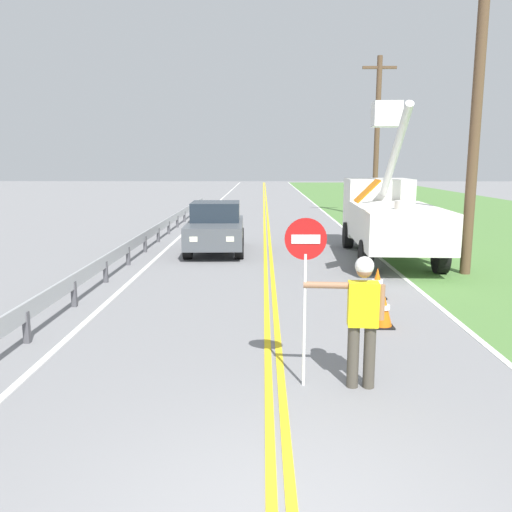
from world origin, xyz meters
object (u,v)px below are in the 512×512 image
at_px(stop_sign_paddle, 305,264).
at_px(utility_bucket_truck, 387,214).
at_px(oncoming_sedan_nearest, 216,228).
at_px(traffic_cone_lead, 383,310).
at_px(flagger_worker, 362,314).
at_px(utility_pole_mid, 377,135).
at_px(traffic_cone_mid, 377,283).
at_px(utility_pole_near, 476,119).

distance_m(stop_sign_paddle, utility_bucket_truck, 10.67).
xyz_separation_m(oncoming_sedan_nearest, traffic_cone_lead, (3.86, -8.28, -0.50)).
height_order(flagger_worker, utility_bucket_truck, utility_bucket_truck).
distance_m(utility_pole_mid, traffic_cone_mid, 18.28).
xyz_separation_m(flagger_worker, utility_pole_near, (4.26, 7.48, 3.10)).
bearing_deg(utility_bucket_truck, oncoming_sedan_nearest, 171.74).
xyz_separation_m(utility_bucket_truck, traffic_cone_mid, (-1.41, -5.32, -1.06)).
bearing_deg(utility_pole_mid, flagger_worker, -102.19).
distance_m(utility_bucket_truck, oncoming_sedan_nearest, 5.71).
xyz_separation_m(flagger_worker, traffic_cone_mid, (1.27, 4.83, -0.71)).
distance_m(oncoming_sedan_nearest, utility_pole_mid, 14.20).
height_order(flagger_worker, utility_pole_mid, utility_pole_mid).
distance_m(oncoming_sedan_nearest, traffic_cone_mid, 7.46).
height_order(utility_pole_mid, traffic_cone_lead, utility_pole_mid).
distance_m(flagger_worker, stop_sign_paddle, 1.02).
relative_size(oncoming_sedan_nearest, traffic_cone_lead, 5.94).
bearing_deg(utility_bucket_truck, utility_pole_mid, 80.03).
relative_size(flagger_worker, stop_sign_paddle, 0.78).
height_order(utility_pole_near, utility_pole_mid, utility_pole_mid).
distance_m(utility_pole_mid, traffic_cone_lead, 20.40).
relative_size(utility_bucket_truck, traffic_cone_lead, 9.85).
bearing_deg(stop_sign_paddle, utility_pole_mid, 75.90).
relative_size(utility_pole_near, traffic_cone_mid, 11.34).
relative_size(stop_sign_paddle, traffic_cone_lead, 3.33).
xyz_separation_m(flagger_worker, utility_bucket_truck, (2.68, 10.15, 0.35)).
relative_size(utility_bucket_truck, traffic_cone_mid, 9.85).
bearing_deg(stop_sign_paddle, traffic_cone_mid, 66.93).
bearing_deg(utility_pole_near, traffic_cone_lead, -124.90).
bearing_deg(utility_pole_near, oncoming_sedan_nearest, 154.24).
bearing_deg(utility_pole_near, utility_bucket_truck, 120.73).
height_order(flagger_worker, traffic_cone_lead, flagger_worker).
bearing_deg(flagger_worker, utility_pole_mid, 77.81).
relative_size(traffic_cone_lead, traffic_cone_mid, 1.00).
height_order(stop_sign_paddle, utility_pole_near, utility_pole_near).
xyz_separation_m(stop_sign_paddle, traffic_cone_mid, (2.03, 4.77, -1.37)).
bearing_deg(oncoming_sedan_nearest, flagger_worker, -74.95).
bearing_deg(flagger_worker, utility_bucket_truck, 75.20).
xyz_separation_m(oncoming_sedan_nearest, traffic_cone_mid, (4.21, -6.14, -0.50)).
relative_size(flagger_worker, oncoming_sedan_nearest, 0.44).
relative_size(flagger_worker, traffic_cone_lead, 2.61).
bearing_deg(stop_sign_paddle, oncoming_sedan_nearest, 101.30).
height_order(oncoming_sedan_nearest, traffic_cone_lead, oncoming_sedan_nearest).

